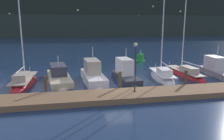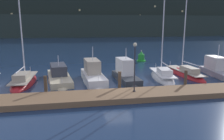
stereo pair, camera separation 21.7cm
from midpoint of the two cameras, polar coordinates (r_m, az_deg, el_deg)
The scene contains 15 objects.
ground_plane at distance 19.52m, azimuth 1.60°, elevation -5.56°, with size 400.00×400.00×0.00m, color #192D4C.
dock at distance 17.71m, azimuth 2.90°, elevation -6.67°, with size 34.83×2.80×0.45m, color brown.
mooring_pile_1 at distance 18.78m, azimuth -17.16°, elevation -4.09°, with size 0.28×0.28×1.72m, color #4C3D2D.
mooring_pile_2 at distance 19.05m, azimuth 1.76°, elevation -3.12°, with size 0.28×0.28×1.84m, color #4C3D2D.
mooring_pile_3 at distance 21.25m, azimuth 18.39°, elevation -2.31°, with size 0.28×0.28×1.72m, color #4C3D2D.
sailboat_berth_2 at distance 23.65m, azimuth -22.28°, elevation -3.01°, with size 2.17×6.89×11.06m.
motorboat_berth_3 at distance 23.64m, azimuth -13.92°, elevation -2.09°, with size 3.29×7.66×3.15m.
motorboat_berth_4 at distance 22.67m, azimuth -5.24°, elevation -1.97°, with size 2.50×6.87×4.16m.
motorboat_berth_5 at distance 23.13m, azimuth 3.30°, elevation -1.74°, with size 2.32×5.97×4.03m.
sailboat_berth_6 at distance 24.52m, azimuth 12.68°, elevation -1.92°, with size 2.76×6.66×9.15m.
sailboat_berth_7 at distance 26.84m, azimuth 18.16°, elevation -0.99°, with size 2.16×7.82×12.21m.
motorboat_berth_8 at distance 28.39m, azimuth 25.28°, elevation -0.40°, with size 2.56×6.12×4.14m.
channel_buoy at distance 35.24m, azimuth 7.26°, elevation 3.31°, with size 1.49×1.49×1.75m.
dock_lamppost at distance 17.46m, azimuth 5.78°, elevation 2.82°, with size 0.32×0.32×3.99m.
hillside_backdrop at distance 110.59m, azimuth -8.78°, elevation 13.86°, with size 240.00×23.00×21.17m.
Camera 1 is at (-4.08, -18.17, 5.89)m, focal length 35.00 mm.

